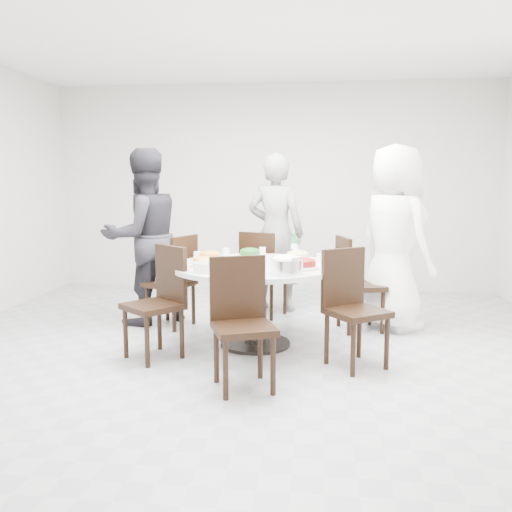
# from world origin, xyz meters

# --- Properties ---
(floor) EXTENTS (6.00, 6.00, 0.01)m
(floor) POSITION_xyz_m (0.00, 0.00, 0.00)
(floor) COLOR #A2A3A7
(floor) RESTS_ON ground
(ceiling) EXTENTS (6.00, 6.00, 0.01)m
(ceiling) POSITION_xyz_m (0.00, 0.00, 2.80)
(ceiling) COLOR white
(ceiling) RESTS_ON ground
(wall_back) EXTENTS (6.00, 0.01, 2.80)m
(wall_back) POSITION_xyz_m (0.00, 3.00, 1.40)
(wall_back) COLOR silver
(wall_back) RESTS_ON ground
(wall_front) EXTENTS (6.00, 0.01, 2.80)m
(wall_front) POSITION_xyz_m (0.00, -3.00, 1.40)
(wall_front) COLOR silver
(wall_front) RESTS_ON ground
(dining_table) EXTENTS (1.50, 1.50, 0.75)m
(dining_table) POSITION_xyz_m (0.06, 0.35, 0.38)
(dining_table) COLOR white
(dining_table) RESTS_ON floor
(chair_ne) EXTENTS (0.51, 0.51, 0.95)m
(chair_ne) POSITION_xyz_m (1.05, 0.97, 0.47)
(chair_ne) COLOR black
(chair_ne) RESTS_ON floor
(chair_n) EXTENTS (0.55, 0.55, 0.95)m
(chair_n) POSITION_xyz_m (0.04, 1.46, 0.47)
(chair_n) COLOR black
(chair_n) RESTS_ON floor
(chair_nw) EXTENTS (0.54, 0.54, 0.95)m
(chair_nw) POSITION_xyz_m (-0.89, 0.90, 0.47)
(chair_nw) COLOR black
(chair_nw) RESTS_ON floor
(chair_sw) EXTENTS (0.59, 0.59, 0.95)m
(chair_sw) POSITION_xyz_m (-0.76, -0.12, 0.47)
(chair_sw) COLOR black
(chair_sw) RESTS_ON floor
(chair_s) EXTENTS (0.54, 0.54, 0.95)m
(chair_s) POSITION_xyz_m (0.10, -0.71, 0.47)
(chair_s) COLOR black
(chair_s) RESTS_ON floor
(chair_se) EXTENTS (0.59, 0.59, 0.95)m
(chair_se) POSITION_xyz_m (0.94, -0.14, 0.47)
(chair_se) COLOR black
(chair_se) RESTS_ON floor
(diner_right) EXTENTS (1.01, 1.08, 1.86)m
(diner_right) POSITION_xyz_m (1.38, 1.09, 0.93)
(diner_right) COLOR white
(diner_right) RESTS_ON floor
(diner_middle) EXTENTS (0.73, 0.55, 1.80)m
(diner_middle) POSITION_xyz_m (0.14, 1.74, 0.90)
(diner_middle) COLOR black
(diner_middle) RESTS_ON floor
(diner_left) EXTENTS (1.12, 1.11, 1.83)m
(diner_left) POSITION_xyz_m (-1.20, 1.02, 0.91)
(diner_left) COLOR black
(diner_left) RESTS_ON floor
(dish_greens) EXTENTS (0.25, 0.25, 0.07)m
(dish_greens) POSITION_xyz_m (-0.04, 0.79, 0.78)
(dish_greens) COLOR white
(dish_greens) RESTS_ON dining_table
(dish_pale) EXTENTS (0.28, 0.28, 0.07)m
(dish_pale) POSITION_xyz_m (0.43, 0.64, 0.79)
(dish_pale) COLOR white
(dish_pale) RESTS_ON dining_table
(dish_orange) EXTENTS (0.25, 0.25, 0.07)m
(dish_orange) POSITION_xyz_m (-0.39, 0.54, 0.78)
(dish_orange) COLOR white
(dish_orange) RESTS_ON dining_table
(dish_redbrown) EXTENTS (0.29, 0.29, 0.07)m
(dish_redbrown) POSITION_xyz_m (0.49, 0.15, 0.79)
(dish_redbrown) COLOR white
(dish_redbrown) RESTS_ON dining_table
(dish_tofu) EXTENTS (0.25, 0.25, 0.06)m
(dish_tofu) POSITION_xyz_m (-0.37, 0.17, 0.78)
(dish_tofu) COLOR white
(dish_tofu) RESTS_ON dining_table
(rice_bowl) EXTENTS (0.27, 0.27, 0.12)m
(rice_bowl) POSITION_xyz_m (0.37, -0.10, 0.81)
(rice_bowl) COLOR silver
(rice_bowl) RESTS_ON dining_table
(soup_bowl) EXTENTS (0.26, 0.26, 0.08)m
(soup_bowl) POSITION_xyz_m (-0.28, -0.08, 0.79)
(soup_bowl) COLOR white
(soup_bowl) RESTS_ON dining_table
(beverage_bottle) EXTENTS (0.07, 0.07, 0.24)m
(beverage_bottle) POSITION_xyz_m (0.39, 0.91, 0.87)
(beverage_bottle) COLOR #2B6D38
(beverage_bottle) RESTS_ON dining_table
(tea_cups) EXTENTS (0.07, 0.07, 0.08)m
(tea_cups) POSITION_xyz_m (0.05, 1.00, 0.79)
(tea_cups) COLOR white
(tea_cups) RESTS_ON dining_table
(chopsticks) EXTENTS (0.24, 0.04, 0.01)m
(chopsticks) POSITION_xyz_m (0.09, 1.02, 0.76)
(chopsticks) COLOR tan
(chopsticks) RESTS_ON dining_table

